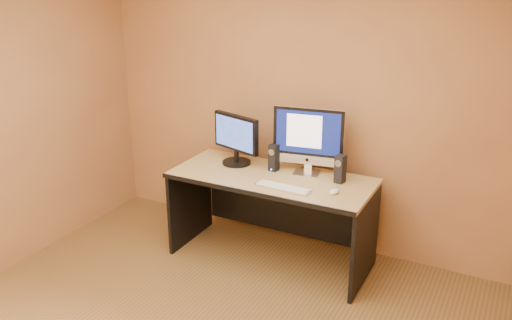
% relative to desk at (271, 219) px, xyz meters
% --- Properties ---
extents(walls, '(4.00, 4.00, 2.60)m').
position_rel_desk_xyz_m(walls, '(0.02, -1.47, 0.90)').
color(walls, '#A17341').
rests_on(walls, ground).
extents(desk, '(1.74, 0.77, 0.80)m').
position_rel_desk_xyz_m(desk, '(0.00, 0.00, 0.00)').
color(desk, tan).
rests_on(desk, ground).
extents(imac, '(0.65, 0.32, 0.60)m').
position_rel_desk_xyz_m(imac, '(0.24, 0.20, 0.70)').
color(imac, silver).
rests_on(imac, desk).
extents(second_monitor, '(0.57, 0.40, 0.46)m').
position_rel_desk_xyz_m(second_monitor, '(-0.42, 0.14, 0.63)').
color(second_monitor, black).
rests_on(second_monitor, desk).
extents(speaker_left, '(0.08, 0.09, 0.24)m').
position_rel_desk_xyz_m(speaker_left, '(-0.05, 0.14, 0.52)').
color(speaker_left, black).
rests_on(speaker_left, desk).
extents(speaker_right, '(0.09, 0.09, 0.24)m').
position_rel_desk_xyz_m(speaker_right, '(0.56, 0.14, 0.52)').
color(speaker_right, black).
rests_on(speaker_right, desk).
extents(keyboard, '(0.47, 0.15, 0.02)m').
position_rel_desk_xyz_m(keyboard, '(0.20, -0.20, 0.41)').
color(keyboard, silver).
rests_on(keyboard, desk).
extents(mouse, '(0.08, 0.12, 0.04)m').
position_rel_desk_xyz_m(mouse, '(0.60, -0.10, 0.42)').
color(mouse, white).
rests_on(mouse, desk).
extents(cable_a, '(0.09, 0.23, 0.01)m').
position_rel_desk_xyz_m(cable_a, '(0.26, 0.29, 0.41)').
color(cable_a, black).
rests_on(cable_a, desk).
extents(cable_b, '(0.10, 0.17, 0.01)m').
position_rel_desk_xyz_m(cable_b, '(0.17, 0.33, 0.41)').
color(cable_b, black).
rests_on(cable_b, desk).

